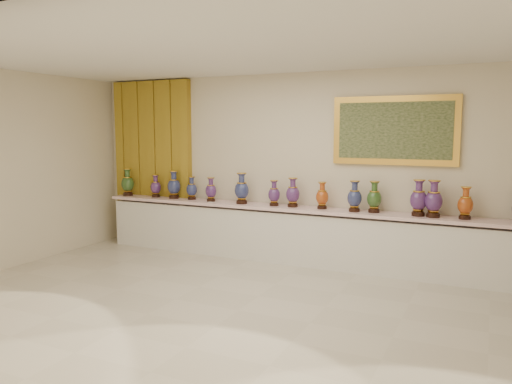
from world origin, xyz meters
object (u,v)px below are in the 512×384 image
Objects in this scene: vase_1 at (156,187)px; vase_2 at (174,186)px; vase_0 at (128,183)px; counter at (305,237)px.

vase_1 is 0.83× the size of vase_2.
vase_0 reaches higher than vase_2.
vase_0 is 1.23× the size of vase_1.
counter is 2.55m from vase_2.
vase_1 is 0.40m from vase_2.
vase_1 is (-2.85, -0.00, 0.65)m from counter.
vase_0 is 1.02× the size of vase_2.
vase_0 is (-3.44, -0.06, 0.69)m from counter.
vase_2 is (0.99, 0.05, -0.01)m from vase_0.
counter is 14.92× the size of vase_2.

